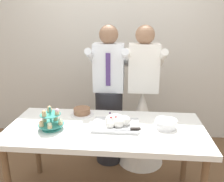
# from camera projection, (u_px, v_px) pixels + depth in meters

# --- Properties ---
(rear_wall) EXTENTS (5.20, 0.10, 2.90)m
(rear_wall) POSITION_uv_depth(u_px,v_px,m) (116.00, 38.00, 3.27)
(rear_wall) COLOR beige
(rear_wall) RESTS_ON ground_plane
(dessert_table) EXTENTS (1.80, 0.80, 0.78)m
(dessert_table) POSITION_uv_depth(u_px,v_px,m) (106.00, 134.00, 2.17)
(dessert_table) COLOR white
(dessert_table) RESTS_ON ground_plane
(cupcake_stand) EXTENTS (0.23, 0.23, 0.21)m
(cupcake_stand) POSITION_uv_depth(u_px,v_px,m) (51.00, 121.00, 2.09)
(cupcake_stand) COLOR teal
(cupcake_stand) RESTS_ON dessert_table
(main_cake_tray) EXTENTS (0.44, 0.31, 0.13)m
(main_cake_tray) POSITION_uv_depth(u_px,v_px,m) (116.00, 122.00, 2.14)
(main_cake_tray) COLOR silver
(main_cake_tray) RESTS_ON dessert_table
(plate_stack) EXTENTS (0.20, 0.20, 0.08)m
(plate_stack) POSITION_uv_depth(u_px,v_px,m) (166.00, 124.00, 2.12)
(plate_stack) COLOR white
(plate_stack) RESTS_ON dessert_table
(round_cake) EXTENTS (0.24, 0.24, 0.07)m
(round_cake) POSITION_uv_depth(u_px,v_px,m) (82.00, 112.00, 2.41)
(round_cake) COLOR white
(round_cake) RESTS_ON dessert_table
(person_groom) EXTENTS (0.47, 0.50, 1.66)m
(person_groom) POSITION_uv_depth(u_px,v_px,m) (109.00, 104.00, 2.77)
(person_groom) COLOR #232328
(person_groom) RESTS_ON ground_plane
(person_bride) EXTENTS (0.56, 0.56, 1.66)m
(person_bride) POSITION_uv_depth(u_px,v_px,m) (142.00, 118.00, 2.80)
(person_bride) COLOR white
(person_bride) RESTS_ON ground_plane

